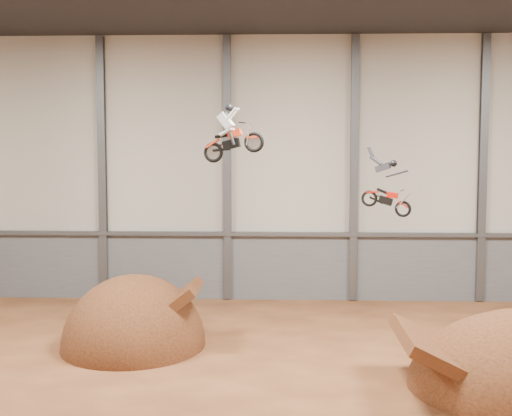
# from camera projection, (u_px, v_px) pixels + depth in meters

# --- Properties ---
(floor) EXTENTS (40.00, 40.00, 0.00)m
(floor) POSITION_uv_depth(u_px,v_px,m) (293.00, 398.00, 23.34)
(floor) COLOR #512A15
(floor) RESTS_ON ground
(back_wall) EXTENTS (40.00, 0.10, 14.00)m
(back_wall) POSITION_uv_depth(u_px,v_px,m) (290.00, 169.00, 37.64)
(back_wall) COLOR #BAB4A5
(back_wall) RESTS_ON ground
(lower_band_back) EXTENTS (39.80, 0.18, 3.50)m
(lower_band_back) POSITION_uv_depth(u_px,v_px,m) (290.00, 267.00, 38.01)
(lower_band_back) COLOR #585A60
(lower_band_back) RESTS_ON ground
(steel_rail) EXTENTS (39.80, 0.35, 0.20)m
(steel_rail) POSITION_uv_depth(u_px,v_px,m) (290.00, 234.00, 37.70)
(steel_rail) COLOR #47494F
(steel_rail) RESTS_ON lower_band_back
(steel_column_1) EXTENTS (0.40, 0.36, 13.90)m
(steel_column_1) POSITION_uv_depth(u_px,v_px,m) (102.00, 169.00, 37.84)
(steel_column_1) COLOR #47494F
(steel_column_1) RESTS_ON ground
(steel_column_2) EXTENTS (0.40, 0.36, 13.90)m
(steel_column_2) POSITION_uv_depth(u_px,v_px,m) (227.00, 169.00, 37.58)
(steel_column_2) COLOR #47494F
(steel_column_2) RESTS_ON ground
(steel_column_3) EXTENTS (0.40, 0.36, 13.90)m
(steel_column_3) POSITION_uv_depth(u_px,v_px,m) (354.00, 169.00, 37.31)
(steel_column_3) COLOR #47494F
(steel_column_3) RESTS_ON ground
(steel_column_4) EXTENTS (0.40, 0.36, 13.90)m
(steel_column_4) POSITION_uv_depth(u_px,v_px,m) (483.00, 169.00, 37.05)
(steel_column_4) COLOR #47494F
(steel_column_4) RESTS_ON ground
(takeoff_ramp) EXTENTS (5.87, 6.78, 5.87)m
(takeoff_ramp) POSITION_uv_depth(u_px,v_px,m) (134.00, 346.00, 29.40)
(takeoff_ramp) COLOR #391B0E
(takeoff_ramp) RESTS_ON ground
(fmx_rider_a) EXTENTS (2.90, 1.52, 2.61)m
(fmx_rider_a) POSITION_uv_depth(u_px,v_px,m) (236.00, 128.00, 26.04)
(fmx_rider_a) COLOR #ED3E1A
(fmx_rider_b) EXTENTS (3.14, 1.66, 2.81)m
(fmx_rider_b) POSITION_uv_depth(u_px,v_px,m) (384.00, 182.00, 26.93)
(fmx_rider_b) COLOR #BC1509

